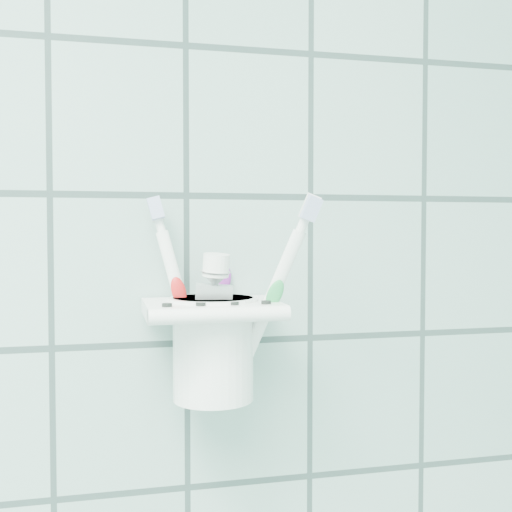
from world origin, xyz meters
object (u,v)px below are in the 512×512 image
Objects in this scene: cup at (213,344)px; toothbrush_blue at (198,276)px; holder_bracket at (211,310)px; toothbrush_orange at (233,284)px; toothpaste_tube at (207,312)px; toothbrush_pink at (206,290)px.

cup is 0.07m from toothbrush_blue.
toothbrush_blue is at bearing 136.46° from holder_bracket.
holder_bracket is 0.03m from toothbrush_orange.
toothbrush_blue is (-0.01, 0.01, 0.06)m from cup.
cup is at bearing 173.71° from toothbrush_orange.
toothbrush_orange is at bearing -7.02° from cup.
cup is 0.03m from toothpaste_tube.
toothpaste_tube is at bearing -171.74° from toothbrush_orange.
holder_bracket is 0.65× the size of toothbrush_pink.
toothbrush_pink is 0.03m from toothbrush_orange.
toothbrush_pink is 0.02m from toothpaste_tube.
toothbrush_pink is 1.42× the size of toothpaste_tube.
toothbrush_blue reaches higher than toothpaste_tube.
toothbrush_blue is 1.59× the size of toothpaste_tube.
toothbrush_blue is at bearing 128.67° from toothpaste_tube.
toothbrush_blue is at bearing 124.05° from toothbrush_pink.
toothbrush_pink is at bearing 164.79° from holder_bracket.
holder_bracket is at bearing -14.40° from toothbrush_pink.
toothbrush_orange reaches higher than toothpaste_tube.
holder_bracket is 0.03m from toothbrush_blue.
toothbrush_pink reaches higher than toothpaste_tube.
toothbrush_pink reaches higher than holder_bracket.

